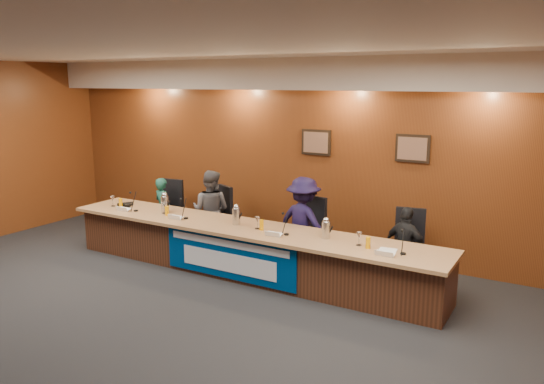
{
  "coord_description": "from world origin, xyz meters",
  "views": [
    {
      "loc": [
        4.19,
        -3.91,
        2.84
      ],
      "look_at": [
        0.31,
        2.69,
        1.23
      ],
      "focal_mm": 35.0,
      "sensor_mm": 36.0,
      "label": 1
    }
  ],
  "objects": [
    {
      "name": "panelist_c",
      "position": [
        0.63,
        3.08,
        0.71
      ],
      "size": [
        0.99,
        0.67,
        1.42
      ],
      "primitive_type": "imported",
      "rotation": [
        0.0,
        0.0,
        2.98
      ],
      "color": "#160F34",
      "rests_on": "floor"
    },
    {
      "name": "banner_text_lower",
      "position": [
        0.0,
        1.97,
        0.3
      ],
      "size": [
        1.6,
        0.01,
        0.28
      ],
      "primitive_type": "cube",
      "color": "silver",
      "rests_on": "banner"
    },
    {
      "name": "office_chair_b",
      "position": [
        -1.13,
        3.18,
        0.48
      ],
      "size": [
        0.63,
        0.63,
        0.08
      ],
      "primitive_type": "cube",
      "rotation": [
        0.0,
        0.0,
        -0.41
      ],
      "color": "black",
      "rests_on": "floor"
    },
    {
      "name": "soffit",
      "position": [
        0.0,
        3.75,
        2.95
      ],
      "size": [
        10.0,
        0.5,
        0.5
      ],
      "primitive_type": "cube",
      "color": "beige",
      "rests_on": "wall_back"
    },
    {
      "name": "nameplate_a",
      "position": [
        -2.21,
        2.1,
        0.8
      ],
      "size": [
        0.24,
        0.08,
        0.1
      ],
      "primitive_type": "cube",
      "rotation": [
        0.31,
        0.0,
        0.0
      ],
      "color": "white",
      "rests_on": "dais_top"
    },
    {
      "name": "water_glass_d",
      "position": [
        1.82,
        2.33,
        0.84
      ],
      "size": [
        0.08,
        0.08,
        0.18
      ],
      "primitive_type": "cylinder",
      "color": "silver",
      "rests_on": "dais_top"
    },
    {
      "name": "floor",
      "position": [
        0.0,
        0.0,
        0.0
      ],
      "size": [
        10.0,
        10.0,
        0.0
      ],
      "primitive_type": "plane",
      "color": "black",
      "rests_on": "ground"
    },
    {
      "name": "dais_top",
      "position": [
        0.0,
        2.35,
        0.72
      ],
      "size": [
        6.1,
        0.95,
        0.05
      ],
      "primitive_type": "cube",
      "color": "#A5774B",
      "rests_on": "dais_body"
    },
    {
      "name": "carafe_mid",
      "position": [
        -0.12,
        2.38,
        0.87
      ],
      "size": [
        0.12,
        0.12,
        0.25
      ],
      "primitive_type": "cylinder",
      "color": "silver",
      "rests_on": "dais_top"
    },
    {
      "name": "nameplate_d",
      "position": [
        2.25,
        2.07,
        0.8
      ],
      "size": [
        0.24,
        0.08,
        0.1
      ],
      "primitive_type": "cube",
      "rotation": [
        0.31,
        0.0,
        0.0
      ],
      "color": "white",
      "rests_on": "dais_top"
    },
    {
      "name": "ceiling",
      "position": [
        0.0,
        0.0,
        3.2
      ],
      "size": [
        10.0,
        8.0,
        0.04
      ],
      "primitive_type": "cube",
      "color": "silver",
      "rests_on": "wall_back"
    },
    {
      "name": "microphone_a",
      "position": [
        -2.01,
        2.22,
        0.76
      ],
      "size": [
        0.07,
        0.07,
        0.02
      ],
      "primitive_type": "cylinder",
      "color": "black",
      "rests_on": "dais_top"
    },
    {
      "name": "nameplate_b",
      "position": [
        -1.11,
        2.13,
        0.8
      ],
      "size": [
        0.24,
        0.08,
        0.1
      ],
      "primitive_type": "cube",
      "rotation": [
        0.31,
        0.0,
        0.0
      ],
      "color": "white",
      "rests_on": "dais_top"
    },
    {
      "name": "juice_glass_b",
      "position": [
        -1.37,
        2.26,
        0.82
      ],
      "size": [
        0.06,
        0.06,
        0.15
      ],
      "primitive_type": "cylinder",
      "color": "#FDA604",
      "rests_on": "dais_top"
    },
    {
      "name": "banner",
      "position": [
        0.0,
        1.99,
        0.38
      ],
      "size": [
        2.2,
        0.02,
        0.65
      ],
      "primitive_type": "cube",
      "color": "navy",
      "rests_on": "dais_body"
    },
    {
      "name": "banner_text_upper",
      "position": [
        0.0,
        1.97,
        0.58
      ],
      "size": [
        2.0,
        0.01,
        0.1
      ],
      "primitive_type": "cube",
      "color": "silver",
      "rests_on": "banner"
    },
    {
      "name": "microphone_c",
      "position": [
        0.78,
        2.28,
        0.76
      ],
      "size": [
        0.07,
        0.07,
        0.02
      ],
      "primitive_type": "cylinder",
      "color": "black",
      "rests_on": "dais_top"
    },
    {
      "name": "water_glass_c",
      "position": [
        0.27,
        2.33,
        0.84
      ],
      "size": [
        0.08,
        0.08,
        0.18
      ],
      "primitive_type": "cylinder",
      "color": "silver",
      "rests_on": "dais_top"
    },
    {
      "name": "paper_stack",
      "position": [
        2.22,
        2.28,
        0.75
      ],
      "size": [
        0.26,
        0.33,
        0.01
      ],
      "primitive_type": "cube",
      "rotation": [
        0.0,
        0.0,
        0.14
      ],
      "color": "white",
      "rests_on": "dais_top"
    },
    {
      "name": "panelist_b",
      "position": [
        -1.13,
        3.08,
        0.69
      ],
      "size": [
        0.77,
        0.66,
        1.38
      ],
      "primitive_type": "imported",
      "rotation": [
        0.0,
        0.0,
        3.36
      ],
      "color": "#4D4D52",
      "rests_on": "floor"
    },
    {
      "name": "office_chair_d",
      "position": [
        2.23,
        3.18,
        0.48
      ],
      "size": [
        0.56,
        0.56,
        0.08
      ],
      "primitive_type": "cube",
      "rotation": [
        0.0,
        0.0,
        0.18
      ],
      "color": "black",
      "rests_on": "floor"
    },
    {
      "name": "wall_photo_left",
      "position": [
        0.4,
        3.97,
        1.85
      ],
      "size": [
        0.52,
        0.04,
        0.42
      ],
      "primitive_type": "cube",
      "color": "black",
      "rests_on": "wall_back"
    },
    {
      "name": "carafe_right",
      "position": [
        1.32,
        2.41,
        0.87
      ],
      "size": [
        0.12,
        0.12,
        0.23
      ],
      "primitive_type": "cylinder",
      "color": "silver",
      "rests_on": "dais_top"
    },
    {
      "name": "juice_glass_a",
      "position": [
        -2.43,
        2.3,
        0.82
      ],
      "size": [
        0.06,
        0.06,
        0.15
      ],
      "primitive_type": "cylinder",
      "color": "#FDA604",
      "rests_on": "dais_top"
    },
    {
      "name": "water_glass_a",
      "position": [
        -2.59,
        2.28,
        0.84
      ],
      "size": [
        0.08,
        0.08,
        0.18
      ],
      "primitive_type": "cylinder",
      "color": "silver",
      "rests_on": "dais_top"
    },
    {
      "name": "office_chair_c",
      "position": [
        0.63,
        3.18,
        0.48
      ],
      "size": [
        0.56,
        0.56,
        0.08
      ],
      "primitive_type": "cube",
      "rotation": [
        0.0,
        0.0,
        -0.18
      ],
      "color": "black",
      "rests_on": "floor"
    },
    {
      "name": "juice_glass_c",
      "position": [
        0.35,
        2.31,
        0.82
      ],
      "size": [
        0.06,
        0.06,
        0.15
      ],
      "primitive_type": "cylinder",
      "color": "#FDA604",
      "rests_on": "dais_top"
    },
    {
      "name": "microphone_b",
      "position": [
        -0.99,
        2.26,
        0.76
      ],
      "size": [
        0.07,
        0.07,
        0.02
      ],
      "primitive_type": "cylinder",
      "color": "black",
      "rests_on": "dais_top"
    },
    {
      "name": "panelist_a",
      "position": [
        -2.21,
        3.08,
        0.58
      ],
      "size": [
        0.49,
        0.4,
        1.15
      ],
      "primitive_type": "imported",
      "rotation": [
        0.0,
        0.0,
        2.8
      ],
      "color": "#175042",
      "rests_on": "floor"
    },
    {
      "name": "speakerphone",
      "position": [
        -2.41,
        2.41,
        0.78
      ],
      "size": [
        0.32,
        0.32,
        0.05
      ],
      "primitive_type": "cylinder",
      "color": "black",
      "rests_on": "dais_top"
    },
    {
      "name": "carafe_left",
      "position": [
        -1.55,
        2.42,
        0.88
      ],
      "size": [
        0.13,
        0.13,
        0.26
      ],
      "primitive_type": "cylinder",
      "color": "silver",
      "rests_on": "dais_top"
    },
    {
      "name": "office_chair_a",
      "position": [
        -2.21,
        3.18,
        0.48
      ],
      "size": [
        0.54,
        0.54,
        0.08
      ],
      "primitive_type": "cube",
      "rotation": [
        0.0,
        0.0,
        0.13
      ],
      "color": "black",
      "rests_on": "floor"
    },
    {
      "name": "panelist_d",
      "position": [
        2.23,
        3.08,
        0.58
      ],
      "size": [
        0.73,
        0.45,
        1.16
      ],
      "primitive_type": "imported",
      "rotation": [
        0.0,
        0.0,
        2.88
      ],
      "color": "black",
      "rests_on": "floor"
    },
    {
      "name": "microphone_d",
      "position": [
        2.43,
        2.27,
        0.76
      ],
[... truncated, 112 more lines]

